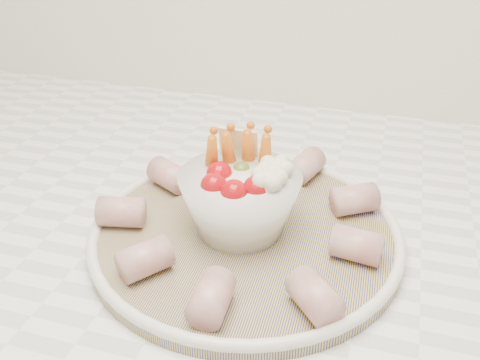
% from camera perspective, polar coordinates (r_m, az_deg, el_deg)
% --- Properties ---
extents(serving_platter, '(0.34, 0.34, 0.02)m').
position_cam_1_polar(serving_platter, '(0.58, 0.61, -5.63)').
color(serving_platter, navy).
rests_on(serving_platter, kitchen_counter).
extents(veggie_bowl, '(0.13, 0.13, 0.11)m').
position_cam_1_polar(veggie_bowl, '(0.56, 0.07, -1.93)').
color(veggie_bowl, white).
rests_on(veggie_bowl, serving_platter).
extents(cured_meat_rolls, '(0.30, 0.31, 0.03)m').
position_cam_1_polar(cured_meat_rolls, '(0.57, 0.62, -3.97)').
color(cured_meat_rolls, '#AE4F4F').
rests_on(cured_meat_rolls, serving_platter).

